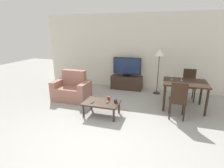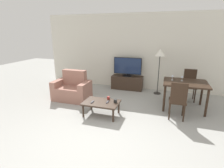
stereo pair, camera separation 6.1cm
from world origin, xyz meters
The scene contains 16 objects.
ground_plane centered at (0.00, 0.00, 0.00)m, with size 18.00×18.00×0.00m, color #9E9E99.
wall_back centered at (0.00, 3.76, 1.35)m, with size 6.83×0.06×2.70m.
armchair centered at (-1.54, 1.95, 0.32)m, with size 1.12×0.67×0.91m.
tv_stand centered at (-0.13, 3.49, 0.25)m, with size 1.14×0.40×0.50m.
tv centered at (-0.13, 3.49, 0.84)m, with size 1.02×0.32×0.68m.
coffee_table centered at (-0.27, 1.19, 0.32)m, with size 0.89×0.60×0.36m.
dining_table centered at (1.75, 2.30, 0.66)m, with size 1.14×0.90×0.76m.
dining_chair_near centered at (1.55, 1.54, 0.53)m, with size 0.40×0.40×0.95m.
dining_chair_far centered at (1.95, 3.06, 0.53)m, with size 0.40×0.40×0.95m.
floor_lamp centered at (0.99, 3.31, 1.34)m, with size 0.34×0.34×1.54m.
remote_primary centered at (-0.47, 1.10, 0.37)m, with size 0.04×0.15×0.02m.
remote_secondary centered at (-0.11, 1.21, 0.37)m, with size 0.04×0.15×0.02m.
cup_white_near centered at (0.08, 1.26, 0.41)m, with size 0.09×0.09×0.09m.
cup_colored_far centered at (-0.16, 1.42, 0.40)m, with size 0.07×0.07×0.08m.
wine_glass_left centered at (1.66, 2.39, 0.86)m, with size 0.07×0.07×0.15m.
wine_glass_center centered at (1.41, 2.40, 0.86)m, with size 0.07×0.07×0.15m.
Camera 1 is at (1.18, -2.64, 2.06)m, focal length 28.00 mm.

